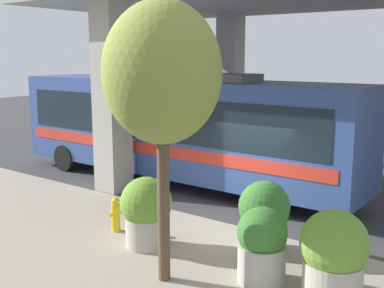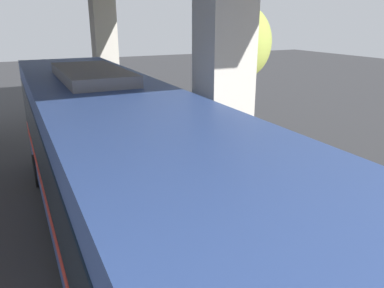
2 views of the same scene
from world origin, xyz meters
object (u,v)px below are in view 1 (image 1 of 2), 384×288
Objects in this scene: fire_hydrant at (116,215)px; planter_middle at (334,256)px; bus at (178,124)px; street_tree_near at (162,74)px; planter_front at (262,245)px; planter_extra at (264,216)px; planter_back at (146,211)px.

planter_middle reaches higher than fire_hydrant.
planter_middle is (-0.15, -5.65, 0.43)m from fire_hydrant.
bus is 7.70m from street_tree_near.
planter_front is 1.56m from planter_extra.
planter_middle is (-4.83, -7.40, -1.19)m from bus.
bus is 6.49m from planter_extra.
bus is 5.26m from fire_hydrant.
fire_hydrant is 4.66m from street_tree_near.
bus is at bearing 36.54° from street_tree_near.
planter_front is 0.94× the size of planter_extra.
fire_hydrant is 5.67m from planter_middle.
bus reaches higher than planter_middle.
planter_back is 0.31× the size of street_tree_near.
street_tree_near is at bearing -143.46° from bus.
planter_back is (-0.24, -1.27, 0.41)m from fire_hydrant.
planter_middle is 4.48m from street_tree_near.
fire_hydrant is 4.28m from planter_front.
street_tree_near reaches higher than planter_extra.
planter_front is 3.00m from planter_back.
planter_back reaches higher than fire_hydrant.
planter_back is (-0.10, 4.38, -0.02)m from planter_middle.
street_tree_near is (-1.05, -1.42, 3.17)m from planter_back.
planter_back reaches higher than planter_extra.
street_tree_near reaches higher than planter_middle.
planter_front is 0.28× the size of street_tree_near.
planter_middle is 2.47m from planter_extra.
bus is 2.41× the size of street_tree_near.
street_tree_near reaches higher than bus.
planter_extra reaches higher than planter_front.
planter_back is 2.68m from planter_extra.
bus is 7.83× the size of planter_back.
planter_extra is at bearing 58.19° from planter_middle.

